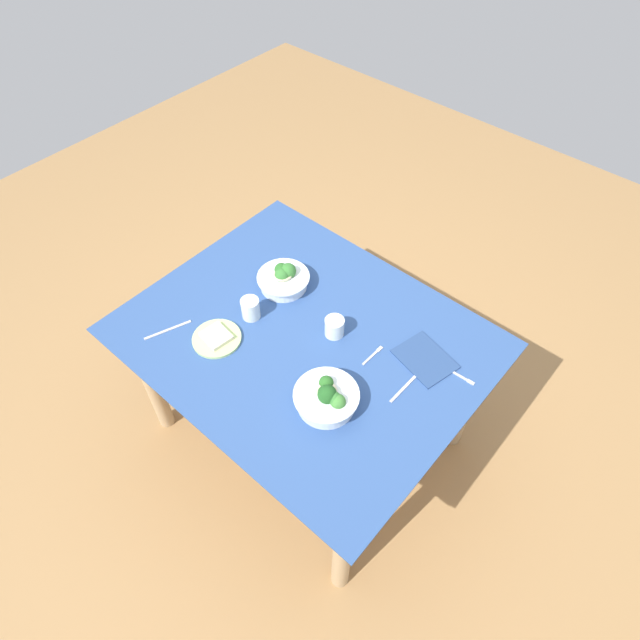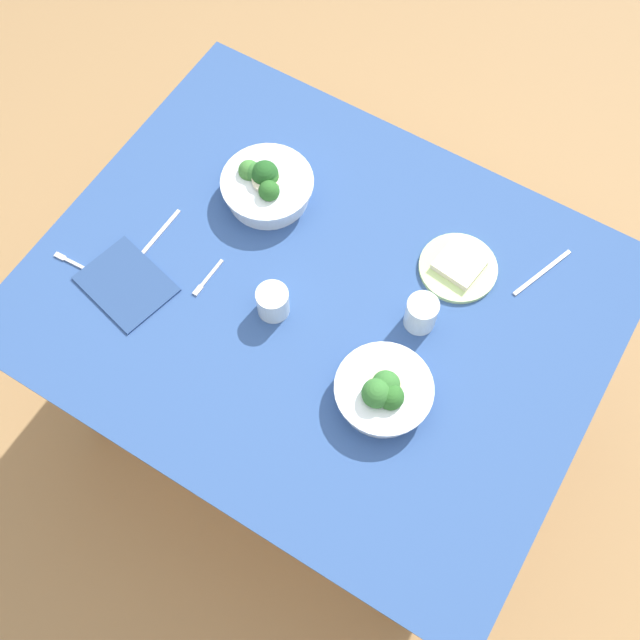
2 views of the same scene
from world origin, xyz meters
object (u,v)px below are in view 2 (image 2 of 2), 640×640
at_px(water_glass_center, 421,313).
at_px(table_knife_left, 542,273).
at_px(bread_side_plate, 458,267).
at_px(table_knife_right, 154,240).
at_px(fork_by_near_bowl, 207,279).
at_px(napkin_folded_upper, 126,284).
at_px(broccoli_bowl_far, 266,185).
at_px(water_glass_side, 273,302).
at_px(broccoli_bowl_near, 383,392).
at_px(fork_by_far_bowl, 70,261).

relative_size(water_glass_center, table_knife_left, 0.47).
height_order(bread_side_plate, table_knife_right, bread_side_plate).
xyz_separation_m(fork_by_near_bowl, napkin_folded_upper, (-0.16, -0.11, 0.00)).
distance_m(broccoli_bowl_far, fork_by_near_bowl, 0.28).
bearing_deg(water_glass_center, water_glass_side, -154.06).
distance_m(broccoli_bowl_near, fork_by_near_bowl, 0.50).
distance_m(bread_side_plate, napkin_folded_upper, 0.79).
xyz_separation_m(water_glass_center, water_glass_side, (-0.30, -0.15, -0.01)).
bearing_deg(broccoli_bowl_far, water_glass_center, -12.83).
bearing_deg(table_knife_left, napkin_folded_upper, 143.18).
distance_m(broccoli_bowl_far, napkin_folded_upper, 0.41).
xyz_separation_m(water_glass_center, napkin_folded_upper, (-0.64, -0.27, -0.04)).
xyz_separation_m(water_glass_side, fork_by_near_bowl, (-0.18, -0.02, -0.04)).
distance_m(broccoli_bowl_near, table_knife_right, 0.67).
bearing_deg(fork_by_near_bowl, bread_side_plate, 125.63).
bearing_deg(bread_side_plate, broccoli_bowl_far, -173.31).
relative_size(broccoli_bowl_far, fork_by_near_bowl, 2.05).
bearing_deg(broccoli_bowl_near, bread_side_plate, 90.76).
bearing_deg(table_knife_left, fork_by_near_bowl, 142.65).
distance_m(fork_by_near_bowl, table_knife_left, 0.79).
bearing_deg(table_knife_right, broccoli_bowl_near, -94.13).
xyz_separation_m(bread_side_plate, water_glass_side, (-0.32, -0.32, 0.03)).
relative_size(broccoli_bowl_near, water_glass_side, 2.80).
bearing_deg(broccoli_bowl_far, broccoli_bowl_near, -32.00).
distance_m(broccoli_bowl_near, fork_by_far_bowl, 0.81).
relative_size(water_glass_center, water_glass_side, 1.14).
height_order(table_knife_left, napkin_folded_upper, napkin_folded_upper).
height_order(water_glass_side, table_knife_left, water_glass_side).
distance_m(broccoli_bowl_near, water_glass_center, 0.21).
bearing_deg(water_glass_side, table_knife_left, 39.95).
xyz_separation_m(table_knife_right, napkin_folded_upper, (0.02, -0.13, 0.00)).
xyz_separation_m(water_glass_side, table_knife_left, (0.49, 0.41, -0.04)).
bearing_deg(broccoli_bowl_near, table_knife_right, 174.61).
xyz_separation_m(bread_side_plate, fork_by_near_bowl, (-0.49, -0.33, -0.01)).
xyz_separation_m(water_glass_center, table_knife_right, (-0.65, -0.14, -0.04)).
bearing_deg(water_glass_side, broccoli_bowl_near, -10.25).
distance_m(broccoli_bowl_far, broccoli_bowl_near, 0.60).
xyz_separation_m(water_glass_center, fork_by_near_bowl, (-0.48, -0.16, -0.04)).
bearing_deg(table_knife_left, bread_side_plate, 138.32).
height_order(broccoli_bowl_far, bread_side_plate, broccoli_bowl_far).
bearing_deg(broccoli_bowl_far, fork_by_near_bowl, -88.19).
xyz_separation_m(broccoli_bowl_near, napkin_folded_upper, (-0.65, -0.07, -0.04)).
bearing_deg(bread_side_plate, fork_by_far_bowl, -149.87).
xyz_separation_m(broccoli_bowl_near, fork_by_far_bowl, (-0.81, -0.09, -0.04)).
bearing_deg(bread_side_plate, water_glass_side, -134.88).
height_order(bread_side_plate, fork_by_far_bowl, bread_side_plate).
bearing_deg(napkin_folded_upper, broccoli_bowl_near, 5.95).
bearing_deg(broccoli_bowl_far, fork_by_far_bowl, -126.32).
distance_m(broccoli_bowl_far, table_knife_left, 0.70).
relative_size(bread_side_plate, fork_by_far_bowl, 1.90).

